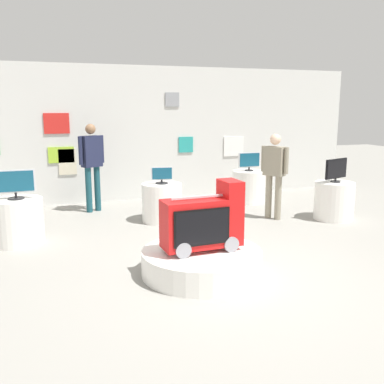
# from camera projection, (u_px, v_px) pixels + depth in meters

# --- Properties ---
(ground_plane) EXTENTS (30.00, 30.00, 0.00)m
(ground_plane) POSITION_uv_depth(u_px,v_px,m) (233.00, 275.00, 5.42)
(ground_plane) COLOR gray
(back_wall_display) EXTENTS (10.32, 0.13, 2.95)m
(back_wall_display) POSITION_uv_depth(u_px,v_px,m) (143.00, 134.00, 9.67)
(back_wall_display) COLOR silver
(back_wall_display) RESTS_ON ground
(main_display_pedestal) EXTENTS (1.51, 1.51, 0.31)m
(main_display_pedestal) POSITION_uv_depth(u_px,v_px,m) (202.00, 262.00, 5.44)
(main_display_pedestal) COLOR white
(main_display_pedestal) RESTS_ON ground
(novelty_firetruck_tv) EXTENTS (1.00, 0.46, 0.86)m
(novelty_firetruck_tv) POSITION_uv_depth(u_px,v_px,m) (204.00, 223.00, 5.34)
(novelty_firetruck_tv) COLOR gray
(novelty_firetruck_tv) RESTS_ON main_display_pedestal
(display_pedestal_left_rear) EXTENTS (0.71, 0.71, 0.70)m
(display_pedestal_left_rear) POSITION_uv_depth(u_px,v_px,m) (249.00, 187.00, 9.47)
(display_pedestal_left_rear) COLOR white
(display_pedestal_left_rear) RESTS_ON ground
(tv_on_left_rear) EXTENTS (0.50, 0.18, 0.40)m
(tv_on_left_rear) POSITION_uv_depth(u_px,v_px,m) (249.00, 161.00, 9.36)
(tv_on_left_rear) COLOR black
(tv_on_left_rear) RESTS_ON display_pedestal_left_rear
(display_pedestal_center_rear) EXTENTS (0.73, 0.73, 0.70)m
(display_pedestal_center_rear) POSITION_uv_depth(u_px,v_px,m) (162.00, 202.00, 7.91)
(display_pedestal_center_rear) COLOR white
(display_pedestal_center_rear) RESTS_ON ground
(tv_on_center_rear) EXTENTS (0.38, 0.22, 0.30)m
(tv_on_center_rear) POSITION_uv_depth(u_px,v_px,m) (162.00, 175.00, 7.81)
(tv_on_center_rear) COLOR black
(tv_on_center_rear) RESTS_ON display_pedestal_center_rear
(display_pedestal_right_rear) EXTENTS (0.72, 0.72, 0.70)m
(display_pedestal_right_rear) POSITION_uv_depth(u_px,v_px,m) (334.00, 201.00, 8.06)
(display_pedestal_right_rear) COLOR white
(display_pedestal_right_rear) RESTS_ON ground
(tv_on_right_rear) EXTENTS (0.58, 0.22, 0.43)m
(tv_on_right_rear) POSITION_uv_depth(u_px,v_px,m) (336.00, 169.00, 7.94)
(tv_on_right_rear) COLOR black
(tv_on_right_rear) RESTS_ON display_pedestal_right_rear
(display_pedestal_far_right) EXTENTS (0.76, 0.76, 0.70)m
(display_pedestal_far_right) POSITION_uv_depth(u_px,v_px,m) (18.00, 221.00, 6.61)
(display_pedestal_far_right) COLOR white
(display_pedestal_far_right) RESTS_ON ground
(tv_on_far_right) EXTENTS (0.58, 0.24, 0.44)m
(tv_on_far_right) POSITION_uv_depth(u_px,v_px,m) (15.00, 183.00, 6.49)
(tv_on_far_right) COLOR black
(tv_on_far_right) RESTS_ON display_pedestal_far_right
(shopper_browsing_near_truck) EXTENTS (0.36, 0.50, 1.58)m
(shopper_browsing_near_truck) POSITION_uv_depth(u_px,v_px,m) (274.00, 170.00, 7.98)
(shopper_browsing_near_truck) COLOR gray
(shopper_browsing_near_truck) RESTS_ON ground
(shopper_browsing_rear) EXTENTS (0.51, 0.35, 1.74)m
(shopper_browsing_rear) POSITION_uv_depth(u_px,v_px,m) (92.00, 161.00, 8.53)
(shopper_browsing_rear) COLOR #194751
(shopper_browsing_rear) RESTS_ON ground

